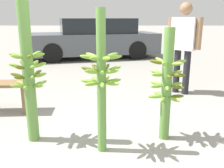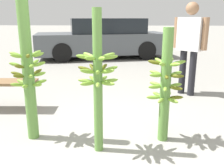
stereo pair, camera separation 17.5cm
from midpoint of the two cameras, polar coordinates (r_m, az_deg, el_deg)
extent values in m
plane|color=gray|center=(2.57, -1.16, -17.00)|extent=(80.00, 80.00, 0.00)
cylinder|color=#5B8C3D|center=(2.85, -17.00, 3.02)|extent=(0.12, 0.12, 1.60)
ellipsoid|color=#75A333|center=(2.74, -19.35, 6.07)|extent=(0.11, 0.14, 0.08)
ellipsoid|color=#545914|center=(2.69, -16.90, 6.12)|extent=(0.10, 0.15, 0.08)
ellipsoid|color=#75A333|center=(2.77, -14.85, 6.50)|extent=(0.15, 0.04, 0.08)
ellipsoid|color=#75A333|center=(2.89, -15.31, 6.82)|extent=(0.11, 0.14, 0.08)
ellipsoid|color=#75A333|center=(2.94, -17.62, 6.77)|extent=(0.10, 0.15, 0.08)
ellipsoid|color=#75A333|center=(2.87, -19.61, 6.41)|extent=(0.15, 0.04, 0.08)
ellipsoid|color=#75A333|center=(2.81, -14.58, 4.41)|extent=(0.15, 0.07, 0.08)
ellipsoid|color=#75A333|center=(2.93, -15.56, 4.74)|extent=(0.08, 0.15, 0.08)
ellipsoid|color=#545914|center=(2.95, -17.98, 4.63)|extent=(0.12, 0.13, 0.08)
ellipsoid|color=#75A333|center=(2.86, -19.59, 4.17)|extent=(0.15, 0.07, 0.08)
ellipsoid|color=#545914|center=(2.74, -18.75, 3.81)|extent=(0.08, 0.15, 0.08)
ellipsoid|color=#75A333|center=(2.72, -16.15, 3.93)|extent=(0.12, 0.13, 0.08)
ellipsoid|color=#75A333|center=(2.97, -17.43, 2.66)|extent=(0.11, 0.14, 0.07)
ellipsoid|color=#545914|center=(2.90, -19.30, 2.18)|extent=(0.15, 0.04, 0.07)
ellipsoid|color=#545914|center=(2.78, -18.88, 1.68)|extent=(0.10, 0.15, 0.07)
ellipsoid|color=#75A333|center=(2.73, -16.41, 1.68)|extent=(0.11, 0.14, 0.07)
ellipsoid|color=#75A333|center=(2.82, -14.51, 2.20)|extent=(0.15, 0.04, 0.07)
ellipsoid|color=#545914|center=(2.94, -15.10, 2.67)|extent=(0.10, 0.15, 0.07)
ellipsoid|color=#75A333|center=(2.97, -18.45, 0.48)|extent=(0.15, 0.10, 0.06)
ellipsoid|color=#75A333|center=(2.86, -19.26, -0.17)|extent=(0.14, 0.11, 0.06)
ellipsoid|color=#75A333|center=(2.76, -17.56, -0.52)|extent=(0.05, 0.15, 0.06)
ellipsoid|color=#75A333|center=(2.79, -15.01, -0.19)|extent=(0.15, 0.10, 0.06)
ellipsoid|color=#75A333|center=(2.91, -14.34, 0.47)|extent=(0.14, 0.11, 0.06)
ellipsoid|color=#75A333|center=(3.00, -16.07, 0.78)|extent=(0.05, 0.15, 0.06)
cylinder|color=#5B8C3D|center=(2.46, -1.22, 0.04)|extent=(0.09, 0.09, 1.45)
ellipsoid|color=#75A333|center=(2.29, -0.19, 5.84)|extent=(0.11, 0.17, 0.07)
ellipsoid|color=#75A333|center=(2.37, 1.59, 6.14)|extent=(0.17, 0.08, 0.07)
ellipsoid|color=#75A333|center=(2.47, 1.15, 6.52)|extent=(0.16, 0.14, 0.07)
ellipsoid|color=#75A333|center=(2.53, -0.98, 6.70)|extent=(0.04, 0.17, 0.07)
ellipsoid|color=#75A333|center=(2.49, -3.30, 6.56)|extent=(0.16, 0.14, 0.07)
ellipsoid|color=#75A333|center=(2.39, -4.19, 6.19)|extent=(0.17, 0.07, 0.07)
ellipsoid|color=#75A333|center=(2.30, -2.85, 5.86)|extent=(0.11, 0.17, 0.07)
ellipsoid|color=#75A333|center=(2.36, 1.08, 2.90)|extent=(0.16, 0.13, 0.08)
ellipsoid|color=#75A333|center=(2.46, 1.54, 3.40)|extent=(0.17, 0.09, 0.08)
ellipsoid|color=#545914|center=(2.54, -0.03, 3.78)|extent=(0.10, 0.17, 0.08)
ellipsoid|color=#545914|center=(2.54, -2.42, 3.77)|extent=(0.12, 0.17, 0.08)
ellipsoid|color=#545914|center=(2.46, -4.00, 3.38)|extent=(0.17, 0.06, 0.08)
ellipsoid|color=#75A333|center=(2.36, -3.55, 2.87)|extent=(0.15, 0.15, 0.08)
ellipsoid|color=#75A333|center=(2.31, -1.24, 2.65)|extent=(0.05, 0.17, 0.08)
ellipsoid|color=#75A333|center=(2.49, 1.56, 0.73)|extent=(0.17, 0.09, 0.05)
ellipsoid|color=#75A333|center=(2.57, -0.04, 1.19)|extent=(0.10, 0.17, 0.05)
ellipsoid|color=#75A333|center=(2.57, -2.45, 1.17)|extent=(0.12, 0.16, 0.05)
ellipsoid|color=#75A333|center=(2.49, -4.01, 0.69)|extent=(0.17, 0.06, 0.05)
ellipsoid|color=#75A333|center=(2.38, -3.53, 0.07)|extent=(0.15, 0.15, 0.05)
ellipsoid|color=#75A333|center=(2.34, -1.19, -0.21)|extent=(0.06, 0.17, 0.05)
ellipsoid|color=#75A333|center=(2.38, 1.13, 0.10)|extent=(0.16, 0.13, 0.05)
cylinder|color=#5B8C3D|center=(2.79, 13.87, -0.57)|extent=(0.11, 0.11, 1.26)
ellipsoid|color=#75A333|center=(2.83, 12.50, 5.20)|extent=(0.12, 0.15, 0.07)
ellipsoid|color=#545914|center=(2.71, 11.60, 4.83)|extent=(0.16, 0.05, 0.07)
ellipsoid|color=#75A333|center=(2.61, 13.37, 4.37)|extent=(0.11, 0.16, 0.07)
ellipsoid|color=#75A333|center=(2.64, 16.06, 4.30)|extent=(0.12, 0.15, 0.07)
ellipsoid|color=#75A333|center=(2.76, 16.79, 4.70)|extent=(0.16, 0.05, 0.07)
ellipsoid|color=#75A333|center=(2.85, 15.00, 5.13)|extent=(0.11, 0.16, 0.07)
ellipsoid|color=#545914|center=(2.63, 14.29, 1.53)|extent=(0.05, 0.16, 0.06)
ellipsoid|color=#545914|center=(2.71, 16.49, 1.74)|extent=(0.15, 0.12, 0.06)
ellipsoid|color=#75A333|center=(2.83, 16.16, 2.33)|extent=(0.16, 0.10, 0.06)
ellipsoid|color=#545914|center=(2.88, 13.83, 2.70)|extent=(0.05, 0.16, 0.06)
ellipsoid|color=#75A333|center=(2.81, 11.69, 2.52)|extent=(0.15, 0.12, 0.06)
ellipsoid|color=#75A333|center=(2.69, 11.82, 1.94)|extent=(0.16, 0.10, 0.06)
ellipsoid|color=#75A333|center=(2.73, 11.58, -0.68)|extent=(0.16, 0.09, 0.05)
ellipsoid|color=#75A333|center=(2.67, 13.93, -1.17)|extent=(0.06, 0.16, 0.05)
ellipsoid|color=#545914|center=(2.73, 16.23, -0.93)|extent=(0.14, 0.13, 0.05)
ellipsoid|color=#75A333|center=(2.86, 16.08, -0.24)|extent=(0.16, 0.09, 0.05)
ellipsoid|color=#75A333|center=(2.91, 13.83, 0.21)|extent=(0.06, 0.16, 0.05)
ellipsoid|color=#75A333|center=(2.85, 11.63, 0.01)|extent=(0.14, 0.13, 0.05)
ellipsoid|color=#75A333|center=(2.91, 11.99, -2.35)|extent=(0.12, 0.15, 0.04)
ellipsoid|color=#75A333|center=(2.80, 11.16, -3.04)|extent=(0.15, 0.05, 0.04)
ellipsoid|color=#75A333|center=(2.71, 12.93, -3.75)|extent=(0.10, 0.15, 0.04)
ellipsoid|color=#75A333|center=(2.74, 15.55, -3.71)|extent=(0.12, 0.15, 0.04)
ellipsoid|color=#545914|center=(2.86, 16.21, -2.98)|extent=(0.15, 0.05, 0.04)
ellipsoid|color=#75A333|center=(2.94, 14.44, -2.33)|extent=(0.10, 0.15, 0.04)
cylinder|color=black|center=(4.65, 18.89, 2.28)|extent=(0.17, 0.17, 0.80)
cylinder|color=black|center=(4.73, 16.82, 2.65)|extent=(0.17, 0.17, 0.80)
cube|color=white|center=(4.60, 18.53, 10.76)|extent=(0.44, 0.42, 0.56)
cylinder|color=#936B4C|center=(4.49, 21.61, 10.59)|extent=(0.14, 0.14, 0.54)
cylinder|color=#936B4C|center=(4.72, 15.63, 11.24)|extent=(0.14, 0.14, 0.54)
sphere|color=#936B4C|center=(4.59, 18.99, 16.02)|extent=(0.22, 0.22, 0.22)
cylinder|color=brown|center=(4.04, -16.52, -2.24)|extent=(0.06, 0.06, 0.41)
cylinder|color=brown|center=(3.81, -17.56, -3.34)|extent=(0.06, 0.06, 0.41)
cube|color=#4C5156|center=(8.71, -1.73, 9.38)|extent=(4.65, 2.71, 0.67)
cube|color=black|center=(8.70, -0.59, 13.20)|extent=(2.71, 2.10, 0.48)
cylinder|color=black|center=(7.86, -10.69, 7.05)|extent=(0.63, 0.34, 0.60)
cylinder|color=black|center=(9.38, -10.76, 8.32)|extent=(0.63, 0.34, 0.60)
cylinder|color=black|center=(8.31, 8.48, 7.58)|extent=(0.63, 0.34, 0.60)
cylinder|color=black|center=(9.77, 5.52, 8.77)|extent=(0.63, 0.34, 0.60)
camera|label=1|loc=(0.09, -88.28, 0.46)|focal=40.00mm
camera|label=2|loc=(0.09, 91.72, -0.46)|focal=40.00mm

